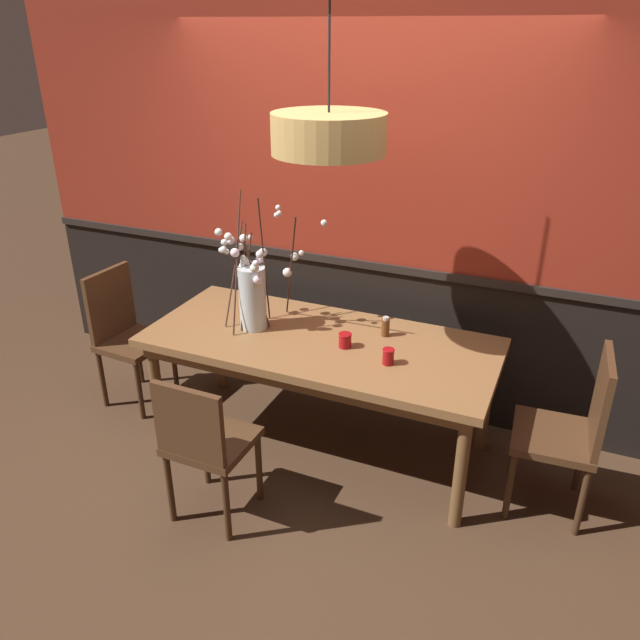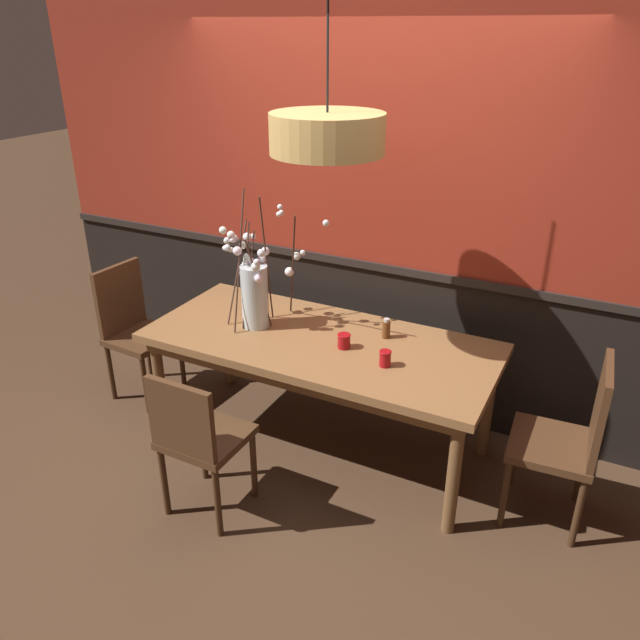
# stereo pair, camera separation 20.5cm
# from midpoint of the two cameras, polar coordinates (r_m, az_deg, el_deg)

# --- Properties ---
(ground_plane) EXTENTS (24.00, 24.00, 0.00)m
(ground_plane) POSITION_cam_midpoint_polar(r_m,az_deg,el_deg) (4.12, -1.46, -11.21)
(ground_plane) COLOR #4C3321
(back_wall) EXTENTS (5.08, 0.14, 2.84)m
(back_wall) POSITION_cam_midpoint_polar(r_m,az_deg,el_deg) (4.08, 2.50, 10.59)
(back_wall) COLOR black
(back_wall) RESTS_ON ground
(dining_table) EXTENTS (2.10, 0.92, 0.76)m
(dining_table) POSITION_cam_midpoint_polar(r_m,az_deg,el_deg) (3.75, -1.57, -2.89)
(dining_table) COLOR olive
(dining_table) RESTS_ON ground
(chair_far_side_right) EXTENTS (0.44, 0.40, 0.90)m
(chair_far_side_right) POSITION_cam_midpoint_polar(r_m,az_deg,el_deg) (4.45, 6.95, -0.56)
(chair_far_side_right) COLOR #4C301C
(chair_far_side_right) RESTS_ON ground
(chair_near_side_left) EXTENTS (0.42, 0.40, 0.89)m
(chair_near_side_left) POSITION_cam_midpoint_polar(r_m,az_deg,el_deg) (3.35, -12.32, -10.79)
(chair_near_side_left) COLOR #4C301C
(chair_near_side_left) RESTS_ON ground
(chair_head_east_end) EXTENTS (0.45, 0.47, 0.97)m
(chair_head_east_end) POSITION_cam_midpoint_polar(r_m,az_deg,el_deg) (3.55, 20.51, -9.17)
(chair_head_east_end) COLOR #4C301C
(chair_head_east_end) RESTS_ON ground
(chair_head_west_end) EXTENTS (0.43, 0.45, 0.96)m
(chair_head_west_end) POSITION_cam_midpoint_polar(r_m,az_deg,el_deg) (4.55, -18.66, -0.93)
(chair_head_west_end) COLOR #4C301C
(chair_head_west_end) RESTS_ON ground
(vase_with_blossoms) EXTENTS (0.69, 0.45, 0.83)m
(vase_with_blossoms) POSITION_cam_midpoint_polar(r_m,az_deg,el_deg) (3.80, -7.72, 2.50)
(vase_with_blossoms) COLOR silver
(vase_with_blossoms) RESTS_ON dining_table
(candle_holder_nearer_center) EXTENTS (0.08, 0.08, 0.09)m
(candle_holder_nearer_center) POSITION_cam_midpoint_polar(r_m,az_deg,el_deg) (3.60, 0.68, -1.88)
(candle_holder_nearer_center) COLOR #9E0F14
(candle_holder_nearer_center) RESTS_ON dining_table
(candle_holder_nearer_edge) EXTENTS (0.07, 0.07, 0.09)m
(candle_holder_nearer_edge) POSITION_cam_midpoint_polar(r_m,az_deg,el_deg) (3.43, 4.57, -3.36)
(candle_holder_nearer_edge) COLOR #9E0F14
(candle_holder_nearer_edge) RESTS_ON dining_table
(condiment_bottle) EXTENTS (0.05, 0.05, 0.12)m
(condiment_bottle) POSITION_cam_midpoint_polar(r_m,az_deg,el_deg) (3.74, 4.46, -0.66)
(condiment_bottle) COLOR brown
(condiment_bottle) RESTS_ON dining_table
(pendant_lamp) EXTENTS (0.58, 0.58, 0.97)m
(pendant_lamp) POSITION_cam_midpoint_polar(r_m,az_deg,el_deg) (3.22, -1.10, 16.69)
(pendant_lamp) COLOR tan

